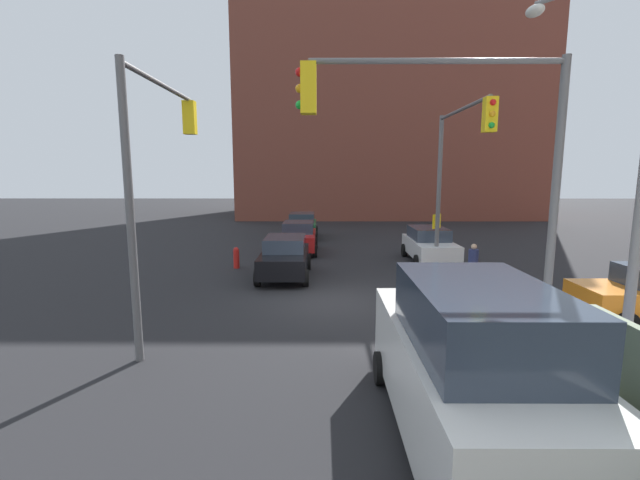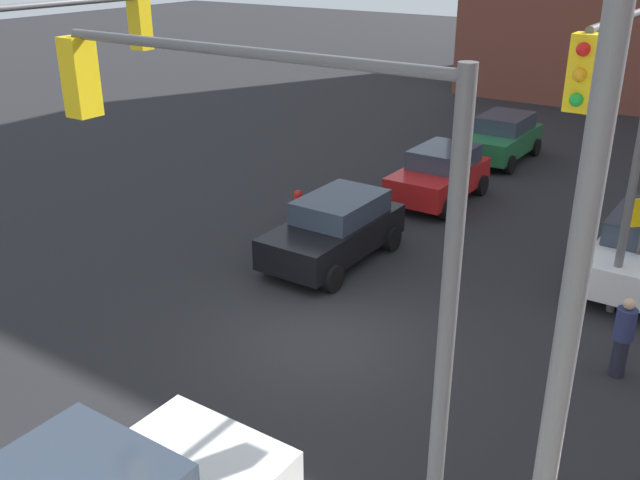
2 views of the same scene
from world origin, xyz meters
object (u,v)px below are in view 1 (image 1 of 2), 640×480
traffic_signal_se_corner (159,155)px  van_white_delivery (469,366)px  traffic_signal_ne_corner (457,149)px  street_lamp_corner (625,145)px  sedan_white (429,244)px  pedestrian_crossing (473,264)px  coupe_black (285,256)px  coupe_green (302,225)px  mailbox_blue (620,361)px  sedan_red (298,237)px  fire_hydrant (236,257)px  traffic_signal_nw_corner (456,160)px

traffic_signal_se_corner → van_white_delivery: (4.83, 6.30, -3.31)m
traffic_signal_ne_corner → street_lamp_corner: size_ratio=0.81×
sedan_white → traffic_signal_ne_corner: bearing=-11.9°
pedestrian_crossing → traffic_signal_se_corner: bearing=51.2°
street_lamp_corner → pedestrian_crossing: size_ratio=5.03×
coupe_black → traffic_signal_ne_corner: bearing=28.6°
traffic_signal_se_corner → van_white_delivery: size_ratio=1.20×
traffic_signal_ne_corner → coupe_green: traffic_signal_ne_corner is taller
traffic_signal_se_corner → coupe_green: 17.36m
sedan_white → coupe_black: bearing=-65.5°
traffic_signal_ne_corner → street_lamp_corner: 3.22m
sedan_white → coupe_green: bearing=-140.4°
van_white_delivery → mailbox_blue: bearing=111.9°
mailbox_blue → coupe_green: bearing=-161.7°
coupe_green → sedan_red: (5.22, 0.04, -0.00)m
street_lamp_corner → pedestrian_crossing: bearing=-176.9°
street_lamp_corner → coupe_black: street_lamp_corner is taller
street_lamp_corner → mailbox_blue: bearing=-24.1°
coupe_black → van_white_delivery: (10.86, 3.71, 0.44)m
coupe_green → pedestrian_crossing: coupe_green is taller
street_lamp_corner → fire_hydrant: street_lamp_corner is taller
mailbox_blue → fire_hydrant: bearing=-140.6°
traffic_signal_ne_corner → street_lamp_corner: (0.40, 3.20, 0.07)m
mailbox_blue → traffic_signal_se_corner: bearing=-110.5°
street_lamp_corner → mailbox_blue: (1.30, -0.58, -3.94)m
traffic_signal_nw_corner → coupe_green: size_ratio=1.68×
traffic_signal_ne_corner → sedan_red: bearing=-163.1°
sedan_white → pedestrian_crossing: 4.41m
mailbox_blue → traffic_signal_nw_corner: bearing=-176.7°
traffic_signal_nw_corner → pedestrian_crossing: traffic_signal_nw_corner is taller
street_lamp_corner → pedestrian_crossing: street_lamp_corner is taller
traffic_signal_ne_corner → coupe_green: bearing=-167.6°
mailbox_blue → fire_hydrant: mailbox_blue is taller
traffic_signal_nw_corner → sedan_white: traffic_signal_nw_corner is taller
street_lamp_corner → coupe_black: (-8.28, -7.49, -3.86)m
traffic_signal_se_corner → sedan_red: (-11.50, 2.84, -3.75)m
street_lamp_corner → van_white_delivery: street_lamp_corner is taller
street_lamp_corner → coupe_green: size_ratio=2.06×
fire_hydrant → coupe_black: 2.83m
traffic_signal_ne_corner → coupe_black: size_ratio=1.58×
traffic_signal_nw_corner → traffic_signal_ne_corner: size_ratio=1.00×
street_lamp_corner → coupe_green: street_lamp_corner is taller
traffic_signal_ne_corner → mailbox_blue: bearing=57.0°
mailbox_blue → van_white_delivery: van_white_delivery is taller
van_white_delivery → sedan_red: bearing=-168.0°
coupe_green → sedan_red: same height
traffic_signal_se_corner → coupe_black: size_ratio=1.58×
traffic_signal_nw_corner → street_lamp_corner: 7.39m
mailbox_blue → van_white_delivery: (1.29, -3.20, 0.52)m
fire_hydrant → traffic_signal_ne_corner: bearing=34.7°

